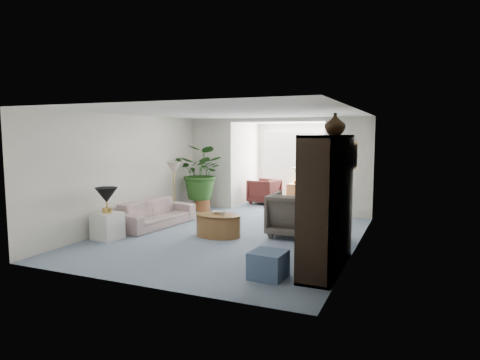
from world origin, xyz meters
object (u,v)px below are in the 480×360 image
at_px(sofa, 155,213).
at_px(sunroom_chair_blue, 314,195).
at_px(coffee_bowl, 218,212).
at_px(cabinet_urn, 335,124).
at_px(coffee_table, 218,225).
at_px(side_table_dark, 331,222).
at_px(sunroom_table, 295,193).
at_px(coffee_cup, 223,214).
at_px(framed_picture, 354,156).
at_px(floor_lamp, 174,168).
at_px(ottoman, 268,265).
at_px(sunroom_chair_maroon, 264,191).
at_px(wingback_chair, 294,215).
at_px(plant_pot, 202,205).
at_px(table_lamp, 106,195).
at_px(end_table, 108,226).
at_px(entertainment_cabinet, 327,203).

height_order(sofa, sunroom_chair_blue, sunroom_chair_blue).
height_order(coffee_bowl, cabinet_urn, cabinet_urn).
bearing_deg(sunroom_chair_blue, coffee_table, 176.21).
height_order(side_table_dark, sunroom_table, side_table_dark).
bearing_deg(cabinet_urn, coffee_cup, 165.81).
relative_size(sofa, coffee_table, 2.12).
bearing_deg(framed_picture, floor_lamp, 163.29).
bearing_deg(ottoman, floor_lamp, 137.97).
bearing_deg(sofa, ottoman, -116.00).
xyz_separation_m(cabinet_urn, sunroom_chair_maroon, (-2.95, 4.86, -1.87)).
relative_size(coffee_cup, wingback_chair, 0.09).
relative_size(floor_lamp, wingback_chair, 0.37).
bearing_deg(plant_pot, cabinet_urn, -36.95).
xyz_separation_m(sofa, table_lamp, (-0.20, -1.35, 0.59)).
bearing_deg(framed_picture, plant_pot, 150.48).
xyz_separation_m(sunroom_chair_maroon, sunroom_table, (0.75, 0.75, -0.10)).
relative_size(framed_picture, coffee_bowl, 2.19).
bearing_deg(table_lamp, end_table, 0.00).
bearing_deg(ottoman, framed_picture, 64.47).
height_order(end_table, sunroom_table, sunroom_table).
xyz_separation_m(table_lamp, coffee_table, (1.92, 1.06, -0.66)).
distance_m(plant_pot, sunroom_chair_blue, 3.18).
xyz_separation_m(wingback_chair, entertainment_cabinet, (1.02, -1.80, 0.59)).
xyz_separation_m(side_table_dark, cabinet_urn, (0.32, -1.60, 1.95)).
distance_m(table_lamp, cabinet_urn, 4.58).
height_order(table_lamp, plant_pot, table_lamp).
distance_m(wingback_chair, sunroom_table, 4.47).
bearing_deg(end_table, sunroom_chair_blue, 60.99).
relative_size(entertainment_cabinet, ottoman, 4.24).
bearing_deg(sunroom_table, end_table, -109.79).
bearing_deg(coffee_bowl, framed_picture, -3.16).
xyz_separation_m(ottoman, sunroom_table, (-1.52, 6.88, 0.08)).
bearing_deg(sunroom_chair_maroon, entertainment_cabinet, 38.31).
bearing_deg(entertainment_cabinet, coffee_cup, 154.75).
bearing_deg(end_table, coffee_cup, 24.89).
distance_m(side_table_dark, sunroom_chair_blue, 3.45).
height_order(wingback_chair, sunroom_table, wingback_chair).
height_order(floor_lamp, wingback_chair, floor_lamp).
height_order(entertainment_cabinet, sunroom_table, entertainment_cabinet).
distance_m(floor_lamp, cabinet_urn, 4.82).
distance_m(sofa, coffee_bowl, 1.69).
bearing_deg(sunroom_chair_maroon, side_table_dark, 48.40).
distance_m(coffee_cup, side_table_dark, 2.22).
bearing_deg(cabinet_urn, side_table_dark, 101.27).
bearing_deg(floor_lamp, plant_pot, 79.25).
xyz_separation_m(ottoman, sunroom_chair_blue, (-0.77, 6.13, 0.16)).
height_order(sofa, entertainment_cabinet, entertainment_cabinet).
relative_size(end_table, sunroom_table, 0.97).
bearing_deg(coffee_bowl, coffee_table, -63.43).
xyz_separation_m(coffee_cup, entertainment_cabinet, (2.28, -1.08, 0.54)).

